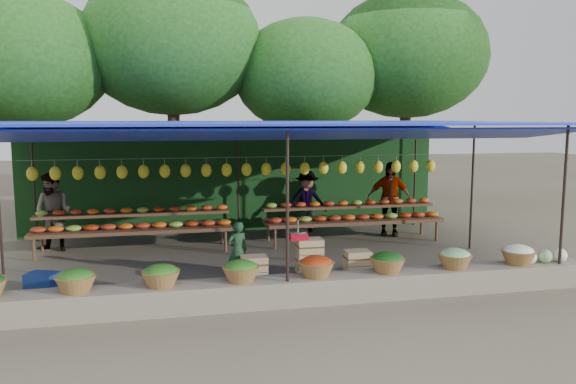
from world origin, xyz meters
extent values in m
plane|color=brown|center=(0.00, 0.00, 0.00)|extent=(60.00, 60.00, 0.00)
cube|color=#71685B|center=(0.00, -2.75, 0.20)|extent=(10.60, 0.55, 0.40)
cylinder|color=black|center=(0.00, -2.90, 1.40)|extent=(0.05, 0.05, 2.80)
cylinder|color=black|center=(4.80, -2.90, 1.40)|extent=(0.05, 0.05, 2.80)
cylinder|color=black|center=(4.80, 0.00, 1.40)|extent=(0.05, 0.05, 2.80)
cylinder|color=black|center=(-4.80, 2.90, 1.40)|extent=(0.05, 0.05, 2.80)
cylinder|color=black|center=(0.00, 2.90, 1.40)|extent=(0.05, 0.05, 2.80)
cylinder|color=black|center=(4.80, 2.90, 1.40)|extent=(0.05, 0.05, 2.80)
cube|color=#1B2DCB|center=(0.00, 0.00, 2.80)|extent=(10.80, 6.60, 0.04)
cube|color=#1B2DCB|center=(0.00, -2.00, 2.62)|extent=(10.80, 2.19, 0.26)
cube|color=#1B2DCB|center=(0.00, 2.00, 2.62)|extent=(10.80, 2.19, 0.26)
cylinder|color=gray|center=(0.00, 1.40, 2.02)|extent=(9.60, 0.01, 0.01)
ellipsoid|color=yellow|center=(-4.50, 1.40, 1.74)|extent=(0.23, 0.17, 0.30)
ellipsoid|color=yellow|center=(-4.05, 1.40, 1.74)|extent=(0.23, 0.17, 0.30)
ellipsoid|color=yellow|center=(-3.60, 1.40, 1.74)|extent=(0.23, 0.17, 0.30)
ellipsoid|color=yellow|center=(-3.15, 1.40, 1.74)|extent=(0.23, 0.17, 0.30)
ellipsoid|color=yellow|center=(-2.70, 1.40, 1.74)|extent=(0.23, 0.17, 0.30)
ellipsoid|color=yellow|center=(-2.25, 1.40, 1.74)|extent=(0.23, 0.17, 0.30)
ellipsoid|color=yellow|center=(-1.80, 1.40, 1.74)|extent=(0.23, 0.17, 0.30)
ellipsoid|color=yellow|center=(-1.35, 1.40, 1.74)|extent=(0.23, 0.17, 0.30)
ellipsoid|color=yellow|center=(-0.90, 1.40, 1.74)|extent=(0.23, 0.17, 0.30)
ellipsoid|color=yellow|center=(-0.45, 1.40, 1.74)|extent=(0.23, 0.17, 0.30)
ellipsoid|color=yellow|center=(0.00, 1.40, 1.74)|extent=(0.23, 0.17, 0.30)
ellipsoid|color=yellow|center=(0.45, 1.40, 1.74)|extent=(0.23, 0.17, 0.30)
ellipsoid|color=yellow|center=(0.90, 1.40, 1.74)|extent=(0.23, 0.17, 0.30)
ellipsoid|color=yellow|center=(1.35, 1.40, 1.74)|extent=(0.23, 0.17, 0.30)
ellipsoid|color=yellow|center=(1.80, 1.40, 1.74)|extent=(0.23, 0.17, 0.30)
ellipsoid|color=yellow|center=(2.25, 1.40, 1.74)|extent=(0.23, 0.17, 0.30)
ellipsoid|color=yellow|center=(2.70, 1.40, 1.74)|extent=(0.23, 0.17, 0.30)
ellipsoid|color=yellow|center=(3.15, 1.40, 1.74)|extent=(0.23, 0.17, 0.30)
ellipsoid|color=yellow|center=(3.60, 1.40, 1.74)|extent=(0.23, 0.17, 0.30)
ellipsoid|color=yellow|center=(4.05, 1.40, 1.74)|extent=(0.23, 0.17, 0.30)
ellipsoid|color=yellow|center=(4.50, 1.40, 1.74)|extent=(0.23, 0.17, 0.30)
ellipsoid|color=#2C691C|center=(-3.10, -2.75, 0.62)|extent=(0.52, 0.52, 0.23)
ellipsoid|color=#2C691C|center=(-1.90, -2.75, 0.62)|extent=(0.52, 0.52, 0.23)
ellipsoid|color=#2C691C|center=(-0.70, -2.75, 0.62)|extent=(0.52, 0.52, 0.23)
ellipsoid|color=#A22E0D|center=(0.50, -2.75, 0.62)|extent=(0.52, 0.52, 0.23)
ellipsoid|color=#164813|center=(1.70, -2.75, 0.62)|extent=(0.52, 0.52, 0.23)
ellipsoid|color=#86C078|center=(2.90, -2.75, 0.62)|extent=(0.52, 0.52, 0.23)
ellipsoid|color=white|center=(4.10, -2.75, 0.62)|extent=(0.52, 0.52, 0.23)
cube|color=#184419|center=(0.00, 3.15, 1.25)|extent=(10.60, 0.06, 2.50)
cylinder|color=#372114|center=(-5.50, 5.80, 1.98)|extent=(0.36, 0.36, 3.97)
ellipsoid|color=#18370F|center=(-5.50, 5.80, 4.46)|extent=(4.77, 4.77, 3.69)
cylinder|color=#372114|center=(-1.50, 6.20, 2.24)|extent=(0.36, 0.36, 4.48)
ellipsoid|color=#18370F|center=(-1.50, 6.20, 5.04)|extent=(5.39, 5.39, 4.17)
cylinder|color=#372114|center=(2.50, 5.90, 1.86)|extent=(0.36, 0.36, 3.71)
ellipsoid|color=#18370F|center=(2.50, 5.90, 4.18)|extent=(4.47, 4.47, 3.45)
cylinder|color=#372114|center=(6.00, 6.30, 2.18)|extent=(0.36, 0.36, 4.35)
ellipsoid|color=#18370F|center=(6.00, 6.30, 4.90)|extent=(5.24, 5.24, 4.05)
cube|color=#4E331F|center=(-2.50, 1.30, 0.50)|extent=(4.20, 0.95, 0.08)
cube|color=#4E331F|center=(-2.50, 1.60, 0.78)|extent=(4.20, 0.35, 0.06)
cylinder|color=#4E331F|center=(-4.45, 0.90, 0.25)|extent=(0.06, 0.06, 0.50)
cylinder|color=#4E331F|center=(-0.55, 0.90, 0.25)|extent=(0.06, 0.06, 0.50)
cylinder|color=#4E331F|center=(-4.45, 1.70, 0.25)|extent=(0.06, 0.06, 0.50)
cylinder|color=#4E331F|center=(-0.55, 1.70, 0.25)|extent=(0.06, 0.06, 0.50)
ellipsoid|color=#A43317|center=(-4.40, 1.15, 0.60)|extent=(0.31, 0.26, 0.13)
ellipsoid|color=#8FB738|center=(-4.40, 1.60, 0.87)|extent=(0.26, 0.22, 0.12)
ellipsoid|color=#DC5D13|center=(-4.05, 1.15, 0.60)|extent=(0.31, 0.26, 0.13)
ellipsoid|color=#A22E0D|center=(-4.05, 1.60, 0.87)|extent=(0.26, 0.22, 0.12)
ellipsoid|color=#8FB738|center=(-3.70, 1.15, 0.60)|extent=(0.31, 0.26, 0.13)
ellipsoid|color=#A43317|center=(-3.70, 1.60, 0.87)|extent=(0.26, 0.22, 0.12)
ellipsoid|color=#A22E0D|center=(-3.35, 1.15, 0.60)|extent=(0.31, 0.26, 0.13)
ellipsoid|color=#DC5D13|center=(-3.35, 1.60, 0.87)|extent=(0.26, 0.22, 0.12)
ellipsoid|color=#A43317|center=(-3.00, 1.15, 0.60)|extent=(0.31, 0.26, 0.13)
ellipsoid|color=#A43317|center=(-3.00, 1.60, 0.87)|extent=(0.26, 0.22, 0.12)
ellipsoid|color=#DC5D13|center=(-2.65, 1.15, 0.60)|extent=(0.31, 0.26, 0.13)
ellipsoid|color=#DC5D13|center=(-2.65, 1.60, 0.87)|extent=(0.26, 0.22, 0.12)
ellipsoid|color=#A43317|center=(-2.30, 1.15, 0.60)|extent=(0.31, 0.26, 0.13)
ellipsoid|color=#8FB738|center=(-2.30, 1.60, 0.87)|extent=(0.26, 0.22, 0.12)
ellipsoid|color=#DC5D13|center=(-1.95, 1.15, 0.60)|extent=(0.31, 0.26, 0.13)
ellipsoid|color=#A22E0D|center=(-1.95, 1.60, 0.87)|extent=(0.26, 0.22, 0.12)
ellipsoid|color=#8FB738|center=(-1.60, 1.15, 0.60)|extent=(0.31, 0.26, 0.13)
ellipsoid|color=#A43317|center=(-1.60, 1.60, 0.87)|extent=(0.26, 0.22, 0.12)
ellipsoid|color=#A22E0D|center=(-1.25, 1.15, 0.60)|extent=(0.31, 0.26, 0.13)
ellipsoid|color=#DC5D13|center=(-1.25, 1.60, 0.87)|extent=(0.26, 0.22, 0.12)
ellipsoid|color=#A43317|center=(-0.90, 1.15, 0.60)|extent=(0.31, 0.26, 0.13)
ellipsoid|color=#A43317|center=(-0.90, 1.60, 0.87)|extent=(0.26, 0.22, 0.12)
ellipsoid|color=#DC5D13|center=(-0.55, 1.15, 0.60)|extent=(0.31, 0.26, 0.13)
ellipsoid|color=#DC5D13|center=(-0.55, 1.60, 0.87)|extent=(0.26, 0.22, 0.12)
cube|color=#4E331F|center=(2.50, 1.30, 0.50)|extent=(4.20, 0.95, 0.08)
cube|color=#4E331F|center=(2.50, 1.60, 0.78)|extent=(4.20, 0.35, 0.06)
cylinder|color=#4E331F|center=(0.55, 0.90, 0.25)|extent=(0.06, 0.06, 0.50)
cylinder|color=#4E331F|center=(4.45, 0.90, 0.25)|extent=(0.06, 0.06, 0.50)
cylinder|color=#4E331F|center=(0.55, 1.70, 0.25)|extent=(0.06, 0.06, 0.50)
cylinder|color=#4E331F|center=(4.45, 1.70, 0.25)|extent=(0.06, 0.06, 0.50)
ellipsoid|color=#A43317|center=(0.60, 1.15, 0.60)|extent=(0.31, 0.26, 0.13)
ellipsoid|color=#8FB738|center=(0.60, 1.60, 0.87)|extent=(0.26, 0.22, 0.12)
ellipsoid|color=#DC5D13|center=(0.95, 1.15, 0.60)|extent=(0.31, 0.26, 0.13)
ellipsoid|color=#A22E0D|center=(0.95, 1.60, 0.87)|extent=(0.26, 0.22, 0.12)
ellipsoid|color=#8FB738|center=(1.30, 1.15, 0.60)|extent=(0.31, 0.26, 0.13)
ellipsoid|color=#A43317|center=(1.30, 1.60, 0.87)|extent=(0.26, 0.22, 0.12)
ellipsoid|color=#A22E0D|center=(1.65, 1.15, 0.60)|extent=(0.31, 0.26, 0.13)
ellipsoid|color=#DC5D13|center=(1.65, 1.60, 0.87)|extent=(0.26, 0.22, 0.12)
ellipsoid|color=#A43317|center=(2.00, 1.15, 0.60)|extent=(0.31, 0.26, 0.13)
ellipsoid|color=#A43317|center=(2.00, 1.60, 0.87)|extent=(0.26, 0.22, 0.12)
ellipsoid|color=#DC5D13|center=(2.35, 1.15, 0.60)|extent=(0.31, 0.26, 0.13)
ellipsoid|color=#DC5D13|center=(2.35, 1.60, 0.87)|extent=(0.26, 0.22, 0.12)
ellipsoid|color=#A43317|center=(2.70, 1.15, 0.60)|extent=(0.31, 0.26, 0.13)
ellipsoid|color=#8FB738|center=(2.70, 1.60, 0.87)|extent=(0.26, 0.22, 0.12)
ellipsoid|color=#DC5D13|center=(3.05, 1.15, 0.60)|extent=(0.31, 0.26, 0.13)
ellipsoid|color=#A22E0D|center=(3.05, 1.60, 0.87)|extent=(0.26, 0.22, 0.12)
ellipsoid|color=#8FB738|center=(3.40, 1.15, 0.60)|extent=(0.31, 0.26, 0.13)
ellipsoid|color=#A43317|center=(3.40, 1.60, 0.87)|extent=(0.26, 0.22, 0.12)
ellipsoid|color=#A22E0D|center=(3.75, 1.15, 0.60)|extent=(0.31, 0.26, 0.13)
ellipsoid|color=#DC5D13|center=(3.75, 1.60, 0.87)|extent=(0.26, 0.22, 0.12)
ellipsoid|color=#A43317|center=(4.10, 1.15, 0.60)|extent=(0.31, 0.26, 0.13)
ellipsoid|color=#A43317|center=(4.10, 1.60, 0.87)|extent=(0.26, 0.22, 0.12)
ellipsoid|color=#DC5D13|center=(4.45, 1.15, 0.60)|extent=(0.31, 0.26, 0.13)
ellipsoid|color=#DC5D13|center=(4.45, 1.60, 0.87)|extent=(0.26, 0.22, 0.12)
cube|color=tan|center=(-0.32, -1.66, 0.12)|extent=(0.46, 0.35, 0.25)
cube|color=tan|center=(-0.32, -1.66, 0.39)|extent=(0.46, 0.35, 0.25)
cube|color=tan|center=(0.68, -1.66, 0.12)|extent=(0.46, 0.35, 0.25)
cube|color=tan|center=(0.68, -1.66, 0.39)|extent=(0.46, 0.35, 0.25)
cube|color=tan|center=(0.68, -1.66, 0.65)|extent=(0.46, 0.35, 0.25)
cube|color=tan|center=(1.58, -1.66, 0.12)|extent=(0.46, 0.35, 0.25)
cube|color=tan|center=(1.58, -1.66, 0.39)|extent=(0.46, 0.35, 0.25)
cube|color=red|center=(0.46, -1.66, 0.83)|extent=(0.31, 0.27, 0.12)
cylinder|color=gray|center=(0.46, -1.66, 0.91)|extent=(0.33, 0.33, 0.03)
cylinder|color=gray|center=(0.46, -1.66, 1.01)|extent=(0.03, 0.03, 0.23)
imported|color=#1C3D23|center=(-0.56, -1.23, 0.53)|extent=(0.44, 0.34, 1.06)
imported|color=slate|center=(-4.20, 1.75, 0.86)|extent=(1.02, 0.92, 1.72)
imported|color=slate|center=(1.71, 2.58, 0.79)|extent=(1.04, 0.64, 1.57)
imported|color=slate|center=(3.58, 1.73, 0.92)|extent=(1.16, 0.76, 1.83)
cube|color=navy|center=(-3.53, -2.23, 0.14)|extent=(0.58, 0.51, 0.29)
cube|color=navy|center=(-3.87, -1.21, 0.15)|extent=(0.60, 0.52, 0.30)
camera|label=1|loc=(-1.79, -11.08, 2.91)|focal=35.00mm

